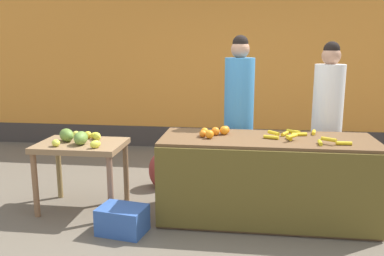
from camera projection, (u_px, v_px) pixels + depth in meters
name	position (u px, v px, depth m)	size (l,w,h in m)	color
ground_plane	(221.00, 215.00, 4.28)	(24.00, 24.00, 0.00)	#665B4C
market_wall_back	(233.00, 65.00, 6.84)	(9.54, 0.23, 2.95)	orange
fruit_stall_counter	(266.00, 179.00, 4.12)	(2.14, 0.81, 0.86)	brown
side_table_wooden	(81.00, 153.00, 4.35)	(0.91, 0.65, 0.75)	olive
banana_bunch_pile	(300.00, 136.00, 4.01)	(0.81, 0.60, 0.07)	yellow
orange_pile	(215.00, 132.00, 4.14)	(0.30, 0.33, 0.09)	orange
mango_papaya_pile	(77.00, 137.00, 4.32)	(0.61, 0.59, 0.14)	yellow
vendor_woman_blue_shirt	(239.00, 117.00, 4.69)	(0.34, 0.34, 1.88)	#33333D
vendor_woman_white_shirt	(327.00, 121.00, 4.64)	(0.34, 0.34, 1.81)	#33333D
produce_crate	(123.00, 220.00, 3.87)	(0.44, 0.32, 0.26)	#3359A5
produce_sack	(161.00, 170.00, 5.09)	(0.36, 0.30, 0.45)	maroon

